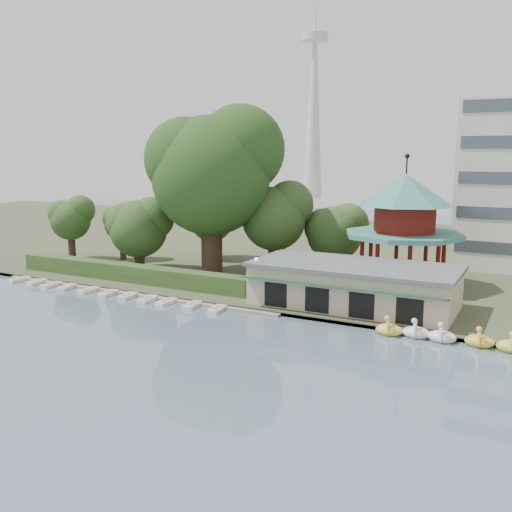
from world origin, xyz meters
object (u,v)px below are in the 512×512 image
Objects in this scene: big_tree at (213,167)px; dock at (131,293)px; boathouse at (354,285)px; pavilion at (404,219)px.

dock is at bearing -106.12° from big_tree.
boathouse is 0.97× the size of big_tree.
boathouse is (22.00, 4.77, 2.25)m from dock.
boathouse is 1.38× the size of pavilion.
dock is 16.96m from big_tree.
dock is 29.14m from pavilion.
big_tree reaches higher than dock.
big_tree is (-18.82, 6.25, 10.25)m from boathouse.
pavilion reaches higher than boathouse.
pavilion is at bearing 78.72° from boathouse.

